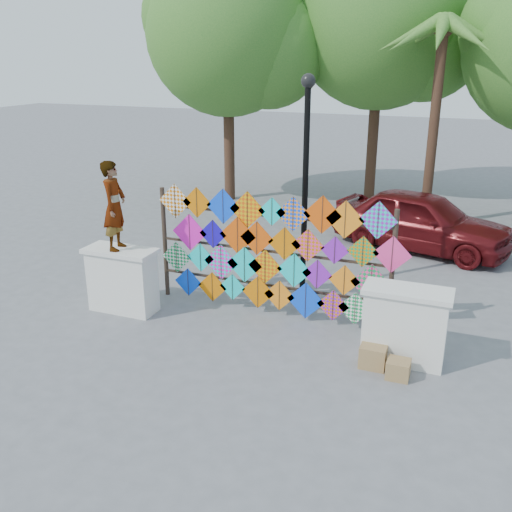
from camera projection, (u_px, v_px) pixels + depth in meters
name	position (u px, v px, depth m)	size (l,w,h in m)	color
ground	(255.00, 328.00, 10.57)	(80.00, 80.00, 0.00)	gray
parapet_left	(122.00, 279.00, 11.10)	(1.40, 0.65, 1.28)	white
parapet_right	(405.00, 325.00, 9.24)	(1.40, 0.65, 1.28)	white
kite_rack	(273.00, 254.00, 10.76)	(4.98, 0.24, 2.45)	#32251C
tree_west	(231.00, 35.00, 18.21)	(5.85, 5.20, 8.01)	#4A2F1F
tree_mid	(384.00, 22.00, 18.27)	(6.30, 5.60, 8.61)	#4A2F1F
palm_tree	(442.00, 48.00, 15.17)	(3.62, 3.62, 5.83)	#4A2F1F
vendor_woman	(114.00, 206.00, 10.63)	(0.62, 0.40, 1.69)	#99999E
sedan	(422.00, 221.00, 14.61)	(1.81, 4.50, 1.53)	#590F12
lamppost	(306.00, 166.00, 11.32)	(0.28, 0.28, 4.46)	black
cardboard_box_near	(373.00, 356.00, 9.22)	(0.42, 0.37, 0.37)	#A78851
cardboard_box_far	(398.00, 369.00, 8.90)	(0.36, 0.33, 0.30)	#A78851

